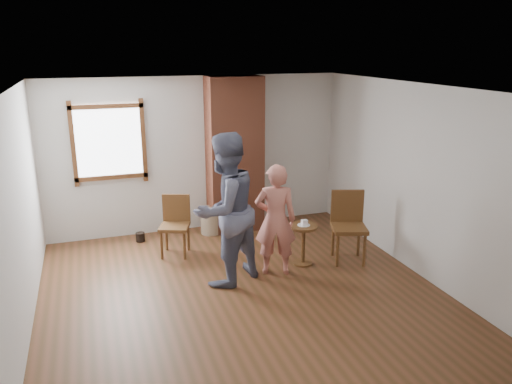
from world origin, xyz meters
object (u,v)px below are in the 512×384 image
man (225,210)px  person_pink (275,220)px  side_table (303,238)px  dining_chair_right (348,222)px  dining_chair_left (175,222)px  stoneware_crock (211,220)px

man → person_pink: size_ratio=1.30×
side_table → dining_chair_right: bearing=-2.7°
side_table → dining_chair_left: bearing=149.0°
person_pink → dining_chair_left: bearing=-25.8°
side_table → man: man is taller
man → stoneware_crock: bearing=-126.7°
dining_chair_left → man: man is taller
person_pink → dining_chair_right: bearing=-157.0°
stoneware_crock → side_table: (0.97, -1.65, 0.18)m
stoneware_crock → person_pink: 1.93m
man → person_pink: (0.72, 0.04, -0.23)m
side_table → man: size_ratio=0.30×
stoneware_crock → dining_chair_right: dining_chair_right is taller
side_table → person_pink: 0.63m
stoneware_crock → man: man is taller
dining_chair_left → side_table: size_ratio=1.51×
stoneware_crock → dining_chair_left: dining_chair_left is taller
dining_chair_right → side_table: size_ratio=1.72×
stoneware_crock → person_pink: (0.48, -1.79, 0.56)m
side_table → person_pink: bearing=-164.5°
dining_chair_left → man: size_ratio=0.45×
stoneware_crock → dining_chair_left: 1.00m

